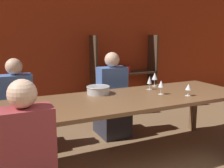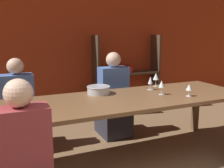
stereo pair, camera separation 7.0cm
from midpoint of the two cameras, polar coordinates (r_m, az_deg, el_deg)
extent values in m
cube|color=#B23819|center=(4.58, -11.75, 9.39)|extent=(8.80, 0.06, 2.70)
cube|color=#4C3828|center=(4.61, -4.42, 1.63)|extent=(0.04, 0.30, 1.43)
cube|color=#4C3828|center=(5.17, 8.40, 2.60)|extent=(0.04, 0.30, 1.43)
cube|color=#4C3828|center=(5.02, 2.29, -5.71)|extent=(1.23, 0.30, 0.04)
cylinder|color=black|center=(4.80, -2.93, -5.67)|extent=(0.22, 0.22, 0.10)
sphere|color=black|center=(4.78, -2.94, -4.97)|extent=(0.02, 0.02, 0.02)
cylinder|color=#235BAD|center=(4.88, -0.26, -5.05)|extent=(0.22, 0.22, 0.15)
sphere|color=black|center=(4.86, -0.26, -4.09)|extent=(0.02, 0.02, 0.02)
cylinder|color=gold|center=(4.99, 2.30, -4.81)|extent=(0.18, 0.18, 0.13)
sphere|color=black|center=(4.97, 2.31, -3.98)|extent=(0.02, 0.02, 0.02)
cylinder|color=silver|center=(5.11, 4.75, -4.39)|extent=(0.17, 0.17, 0.14)
sphere|color=black|center=(5.08, 4.77, -3.50)|extent=(0.02, 0.02, 0.02)
cylinder|color=#338447|center=(5.23, 7.09, -4.05)|extent=(0.22, 0.22, 0.14)
sphere|color=black|center=(5.21, 7.11, -3.17)|extent=(0.02, 0.02, 0.02)
cube|color=#4C3828|center=(4.86, 2.36, 2.37)|extent=(1.23, 0.30, 0.04)
cylinder|color=silver|center=(4.64, -3.02, 2.95)|extent=(0.16, 0.16, 0.13)
sphere|color=black|center=(4.63, -3.03, 3.87)|extent=(0.02, 0.02, 0.02)
cylinder|color=red|center=(4.73, -0.27, 3.27)|extent=(0.18, 0.18, 0.15)
sphere|color=black|center=(4.72, -0.27, 4.30)|extent=(0.02, 0.02, 0.02)
cylinder|color=red|center=(4.84, 2.37, 3.25)|extent=(0.22, 0.22, 0.12)
sphere|color=black|center=(4.83, 2.37, 4.07)|extent=(0.02, 0.02, 0.02)
cube|color=brown|center=(2.91, 0.16, -3.64)|extent=(3.19, 0.97, 0.04)
cube|color=brown|center=(4.17, 16.84, -4.90)|extent=(0.08, 0.08, 0.71)
cylinder|color=#B7BABC|center=(3.13, -3.66, -1.35)|extent=(0.27, 0.27, 0.09)
torus|color=#B7BABC|center=(3.12, -3.67, -0.59)|extent=(0.28, 0.28, 0.01)
cylinder|color=white|center=(3.62, 8.67, -0.43)|extent=(0.06, 0.06, 0.00)
cylinder|color=white|center=(3.61, 8.70, 0.29)|extent=(0.01, 0.01, 0.09)
cone|color=white|center=(3.59, 8.74, 1.71)|extent=(0.08, 0.08, 0.09)
cylinder|color=white|center=(3.16, 9.94, -2.18)|extent=(0.06, 0.06, 0.00)
cylinder|color=white|center=(3.15, 9.97, -1.41)|extent=(0.01, 0.01, 0.08)
cone|color=white|center=(3.13, 10.02, 0.06)|extent=(0.07, 0.07, 0.08)
cylinder|color=maroon|center=(3.14, 10.00, -0.31)|extent=(0.04, 0.04, 0.03)
cylinder|color=white|center=(3.16, 15.59, -2.44)|extent=(0.06, 0.06, 0.00)
cylinder|color=white|center=(3.15, 15.63, -1.82)|extent=(0.01, 0.01, 0.07)
cone|color=white|center=(3.14, 15.69, -0.60)|extent=(0.07, 0.07, 0.07)
cylinder|color=white|center=(3.40, 7.53, -1.16)|extent=(0.07, 0.07, 0.00)
cylinder|color=white|center=(3.39, 7.55, -0.53)|extent=(0.01, 0.01, 0.07)
cone|color=white|center=(3.37, 7.58, 0.88)|extent=(0.06, 0.06, 0.10)
cylinder|color=maroon|center=(3.38, 7.57, 0.46)|extent=(0.03, 0.03, 0.04)
cube|color=#2D2D38|center=(3.58, -20.20, -9.60)|extent=(0.39, 0.49, 0.50)
cube|color=#4C70B7|center=(3.45, -20.74, -2.02)|extent=(0.39, 0.22, 0.48)
sphere|color=beige|center=(3.39, -21.14, 3.56)|extent=(0.20, 0.20, 0.20)
cube|color=#99383D|center=(1.92, -19.31, -12.19)|extent=(0.38, 0.21, 0.50)
sphere|color=beige|center=(1.82, -20.03, -1.99)|extent=(0.19, 0.19, 0.19)
cube|color=#2D2D38|center=(3.86, -0.51, -7.49)|extent=(0.41, 0.51, 0.48)
cube|color=#4C70B7|center=(3.73, -0.53, -0.23)|extent=(0.41, 0.22, 0.52)
sphere|color=beige|center=(3.68, -0.54, 5.33)|extent=(0.21, 0.21, 0.21)
camera|label=1|loc=(0.04, -90.68, -0.14)|focal=42.00mm
camera|label=2|loc=(0.04, 89.32, 0.14)|focal=42.00mm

